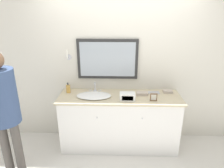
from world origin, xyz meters
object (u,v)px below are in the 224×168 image
(sink_basin, at_px, (94,95))
(appliance_box, at_px, (127,96))
(soap_bottle, at_px, (68,89))
(person, at_px, (3,103))
(picture_frame, at_px, (154,97))

(sink_basin, distance_m, appliance_box, 0.53)
(appliance_box, bearing_deg, soap_bottle, 165.70)
(soap_bottle, distance_m, appliance_box, 0.98)
(sink_basin, bearing_deg, person, -148.80)
(picture_frame, height_order, person, person)
(soap_bottle, height_order, person, person)
(appliance_box, distance_m, picture_frame, 0.39)
(appliance_box, distance_m, person, 1.67)
(picture_frame, bearing_deg, soap_bottle, 167.96)
(picture_frame, relative_size, person, 0.07)
(soap_bottle, bearing_deg, sink_basin, -18.22)
(appliance_box, bearing_deg, sink_basin, 169.09)
(soap_bottle, xyz_separation_m, picture_frame, (1.33, -0.28, -0.01))
(soap_bottle, bearing_deg, appliance_box, -14.30)
(soap_bottle, distance_m, picture_frame, 1.36)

